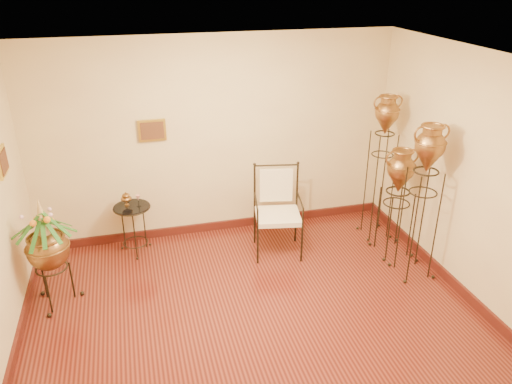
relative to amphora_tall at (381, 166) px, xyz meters
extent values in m
plane|color=maroon|center=(-2.15, -1.77, -1.05)|extent=(5.00, 5.00, 0.00)
cube|color=#481610|center=(-2.15, 0.71, -0.99)|extent=(5.00, 0.04, 0.12)
cube|color=#481610|center=(-4.63, -1.77, -0.99)|extent=(0.04, 5.00, 0.12)
cube|color=#481610|center=(0.33, -1.77, -0.99)|extent=(0.04, 5.00, 0.12)
cube|color=gold|center=(-3.00, 0.69, 0.55)|extent=(0.36, 0.03, 0.29)
cube|color=gold|center=(-4.61, -0.32, 0.65)|extent=(0.03, 0.36, 0.29)
cube|color=beige|center=(-1.51, -0.12, -0.51)|extent=(0.66, 0.63, 0.07)
cube|color=beige|center=(-1.51, -0.12, -0.17)|extent=(0.44, 0.11, 0.47)
cylinder|color=black|center=(-3.37, 0.38, -0.37)|extent=(0.47, 0.47, 0.02)
camera|label=1|loc=(-3.28, -5.71, 2.54)|focal=35.00mm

